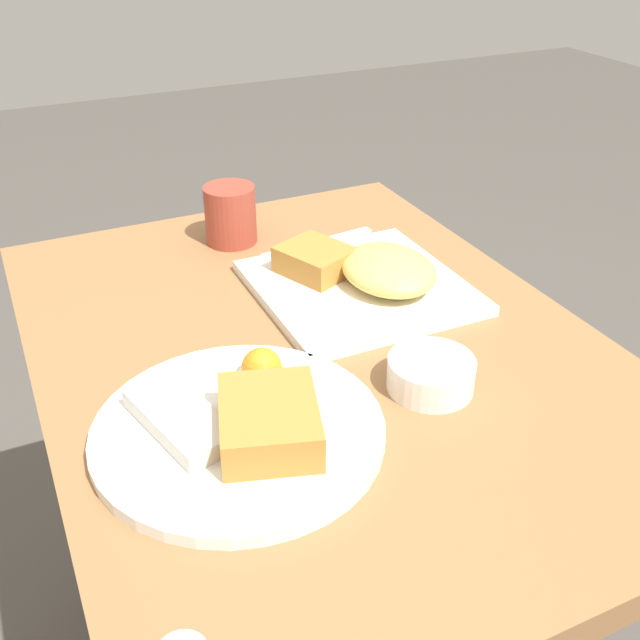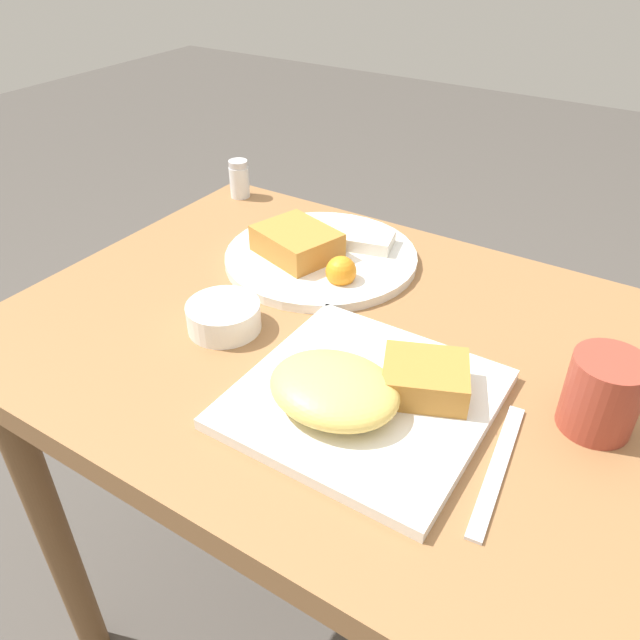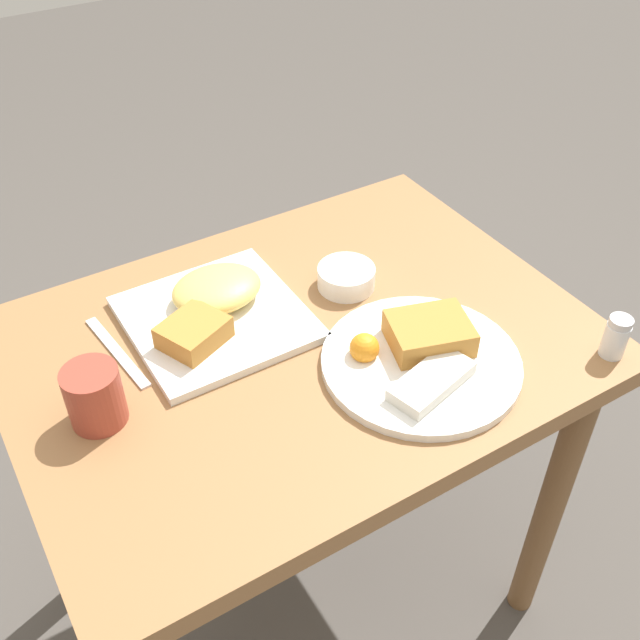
# 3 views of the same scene
# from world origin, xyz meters

# --- Properties ---
(ground_plane) EXTENTS (8.00, 8.00, 0.00)m
(ground_plane) POSITION_xyz_m (0.00, 0.00, 0.00)
(ground_plane) COLOR #4C4742
(dining_table) EXTENTS (0.87, 0.64, 0.72)m
(dining_table) POSITION_xyz_m (0.00, 0.00, 0.61)
(dining_table) COLOR olive
(dining_table) RESTS_ON ground_plane
(plate_square_near) EXTENTS (0.26, 0.26, 0.06)m
(plate_square_near) POSITION_xyz_m (0.09, -0.11, 0.74)
(plate_square_near) COLOR white
(plate_square_near) RESTS_ON dining_table
(plate_oval_far) EXTENTS (0.29, 0.29, 0.05)m
(plate_oval_far) POSITION_xyz_m (-0.12, 0.14, 0.74)
(plate_oval_far) COLOR white
(plate_oval_far) RESTS_ON dining_table
(sauce_ramekin) EXTENTS (0.09, 0.09, 0.04)m
(sauce_ramekin) POSITION_xyz_m (-0.13, -0.07, 0.74)
(sauce_ramekin) COLOR white
(sauce_ramekin) RESTS_ON dining_table
(salt_shaker) EXTENTS (0.04, 0.04, 0.07)m
(salt_shaker) POSITION_xyz_m (-0.38, 0.27, 0.75)
(salt_shaker) COLOR white
(salt_shaker) RESTS_ON dining_table
(butter_knife) EXTENTS (0.04, 0.19, 0.00)m
(butter_knife) POSITION_xyz_m (0.25, -0.11, 0.72)
(butter_knife) COLOR silver
(butter_knife) RESTS_ON dining_table
(coffee_mug) EXTENTS (0.08, 0.08, 0.09)m
(coffee_mug) POSITION_xyz_m (0.31, 0.00, 0.76)
(coffee_mug) COLOR #9E3D2D
(coffee_mug) RESTS_ON dining_table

